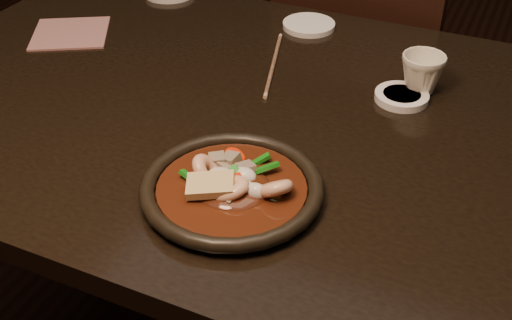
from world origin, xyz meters
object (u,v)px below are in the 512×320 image
at_px(table, 304,156).
at_px(chair, 364,70).
at_px(tea_cup, 422,72).
at_px(plate, 232,189).

relative_size(table, chair, 1.69).
relative_size(table, tea_cup, 20.39).
bearing_deg(table, chair, 95.84).
xyz_separation_m(chair, plate, (0.04, -0.88, 0.25)).
xyz_separation_m(table, tea_cup, (0.15, 0.17, 0.12)).
relative_size(plate, tea_cup, 3.37).
distance_m(chair, plate, 0.92).
bearing_deg(tea_cup, chair, 114.94).
bearing_deg(table, plate, -95.66).
bearing_deg(plate, tea_cup, 66.71).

